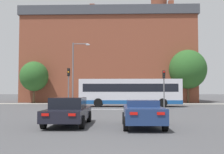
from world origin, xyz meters
TOP-DOWN VIEW (x-y plane):
  - stop_line_strip at (0.00, 22.32)m, footprint 7.42×0.30m
  - far_pavement at (0.00, 35.48)m, footprint 68.24×2.50m
  - brick_civic_building at (-1.37, 46.42)m, footprint 29.52×14.62m
  - car_saloon_left at (-2.09, 9.21)m, footprint 2.05×4.86m
  - car_roadster_right at (1.71, 8.49)m, footprint 1.98×4.43m
  - bus_crossing_lead at (1.70, 27.43)m, footprint 11.71×2.63m
  - traffic_light_near_right at (5.01, 23.22)m, footprint 0.26×0.31m
  - traffic_light_near_left at (-4.74, 23.24)m, footprint 0.26×0.31m
  - street_lamp_junction at (-4.78, 28.06)m, footprint 2.12×0.36m
  - pedestrian_waiting at (8.19, 35.26)m, footprint 0.34×0.45m
  - pedestrian_walking_east at (6.15, 36.14)m, footprint 0.38×0.46m
  - pedestrian_walking_west at (3.45, 35.33)m, footprint 0.26×0.42m
  - tree_by_building at (-12.80, 37.56)m, footprint 4.38×4.38m
  - tree_kerbside at (11.18, 38.99)m, footprint 5.86×5.86m

SIDE VIEW (x-z plane):
  - stop_line_strip at x=0.00m, z-range 0.00..0.01m
  - far_pavement at x=0.00m, z-range 0.00..0.01m
  - car_roadster_right at x=1.71m, z-range 0.04..1.35m
  - car_saloon_left at x=-2.09m, z-range 0.02..1.45m
  - pedestrian_waiting at x=8.19m, z-range 0.13..1.72m
  - pedestrian_walking_west at x=3.45m, z-range 0.14..1.78m
  - pedestrian_walking_east at x=6.15m, z-range 0.16..1.91m
  - bus_crossing_lead at x=1.70m, z-range 0.12..3.32m
  - traffic_light_near_right at x=5.01m, z-range 0.69..4.58m
  - traffic_light_near_left at x=-4.74m, z-range 0.72..4.88m
  - tree_by_building at x=-12.80m, z-range 0.92..7.37m
  - street_lamp_junction at x=-4.78m, z-range 0.81..8.48m
  - tree_kerbside at x=11.18m, z-range 1.10..9.47m
  - brick_civic_building at x=-1.37m, z-range -3.42..19.61m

